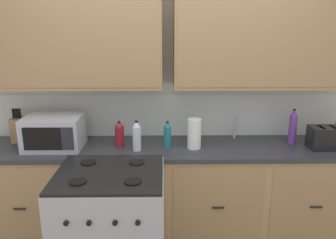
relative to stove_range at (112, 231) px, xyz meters
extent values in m
cube|color=silver|center=(0.42, 0.96, 0.83)|extent=(4.46, 0.05, 2.60)
cube|color=silver|center=(0.42, 0.93, 0.63)|extent=(3.26, 0.01, 0.40)
cube|color=tan|center=(-0.42, 0.76, 1.40)|extent=(1.58, 0.34, 0.95)
cube|color=#A58052|center=(-0.42, 0.59, 1.40)|extent=(1.55, 0.01, 0.89)
cube|color=tan|center=(1.26, 0.76, 1.40)|extent=(1.58, 0.34, 0.95)
cube|color=#A58052|center=(1.26, 0.59, 1.40)|extent=(1.55, 0.01, 0.89)
cube|color=black|center=(0.42, 0.66, -0.42)|extent=(3.19, 0.48, 0.10)
cube|color=tan|center=(0.42, 0.63, 0.01)|extent=(3.26, 0.60, 0.76)
cube|color=#A88354|center=(-0.80, 0.33, 0.01)|extent=(0.75, 0.01, 0.70)
cube|color=black|center=(-0.80, 0.31, 0.00)|extent=(0.10, 0.01, 0.01)
cube|color=#A88354|center=(0.01, 0.33, 0.01)|extent=(0.75, 0.01, 0.70)
cube|color=black|center=(0.01, 0.31, 0.00)|extent=(0.10, 0.01, 0.01)
cube|color=#A88354|center=(0.83, 0.33, 0.01)|extent=(0.75, 0.01, 0.70)
cube|color=black|center=(0.83, 0.31, 0.00)|extent=(0.10, 0.01, 0.01)
cube|color=#A88354|center=(1.64, 0.33, 0.01)|extent=(0.75, 0.01, 0.70)
cube|color=black|center=(1.64, 0.31, 0.00)|extent=(0.10, 0.01, 0.01)
cube|color=#333338|center=(0.42, 0.63, 0.41)|extent=(3.29, 0.63, 0.04)
cube|color=#A8AAAF|center=(1.04, 0.66, 0.41)|extent=(0.56, 0.38, 0.02)
cube|color=#B7B7BC|center=(0.00, 0.00, -0.01)|extent=(0.76, 0.66, 0.92)
cube|color=black|center=(0.00, 0.00, 0.46)|extent=(0.74, 0.65, 0.02)
cylinder|color=black|center=(-0.18, -0.16, 0.47)|extent=(0.12, 0.12, 0.01)
cylinder|color=black|center=(0.18, -0.16, 0.47)|extent=(0.12, 0.12, 0.01)
cylinder|color=black|center=(-0.18, 0.16, 0.47)|extent=(0.12, 0.12, 0.01)
cylinder|color=black|center=(0.18, 0.16, 0.47)|extent=(0.12, 0.12, 0.01)
cylinder|color=black|center=(-0.22, -0.34, 0.28)|extent=(0.03, 0.02, 0.03)
cylinder|color=black|center=(-0.08, -0.34, 0.28)|extent=(0.03, 0.02, 0.03)
cylinder|color=black|center=(0.08, -0.34, 0.28)|extent=(0.03, 0.02, 0.03)
cylinder|color=black|center=(0.22, -0.34, 0.28)|extent=(0.03, 0.02, 0.03)
cube|color=#B7B7BC|center=(-0.56, 0.61, 0.57)|extent=(0.48, 0.36, 0.28)
cube|color=black|center=(-0.60, 0.42, 0.57)|extent=(0.31, 0.01, 0.19)
cube|color=#28282D|center=(-0.40, 0.42, 0.57)|extent=(0.10, 0.01, 0.19)
cube|color=black|center=(1.77, 0.56, 0.52)|extent=(0.28, 0.18, 0.19)
cube|color=black|center=(1.72, 0.56, 0.62)|extent=(0.02, 0.13, 0.01)
cube|color=black|center=(1.82, 0.56, 0.62)|extent=(0.02, 0.13, 0.01)
cube|color=#9C794E|center=(-0.93, 0.77, 0.54)|extent=(0.11, 0.14, 0.22)
cylinder|color=black|center=(-0.96, 0.76, 0.69)|extent=(0.02, 0.02, 0.09)
cylinder|color=black|center=(-0.94, 0.76, 0.69)|extent=(0.02, 0.02, 0.09)
cylinder|color=black|center=(-0.92, 0.76, 0.69)|extent=(0.02, 0.02, 0.09)
cylinder|color=black|center=(-0.90, 0.76, 0.69)|extent=(0.02, 0.02, 0.09)
cylinder|color=#B2B5BA|center=(1.04, 0.84, 0.53)|extent=(0.02, 0.02, 0.20)
cylinder|color=white|center=(0.64, 0.58, 0.56)|extent=(0.12, 0.12, 0.26)
cylinder|color=silver|center=(0.15, 0.53, 0.53)|extent=(0.07, 0.07, 0.21)
cone|color=silver|center=(0.15, 0.53, 0.67)|extent=(0.06, 0.06, 0.05)
cylinder|color=black|center=(0.15, 0.53, 0.68)|extent=(0.02, 0.02, 0.02)
cylinder|color=#663384|center=(1.52, 0.67, 0.56)|extent=(0.07, 0.07, 0.26)
cone|color=#663384|center=(1.52, 0.67, 0.72)|extent=(0.06, 0.06, 0.06)
cylinder|color=black|center=(1.52, 0.67, 0.75)|extent=(0.02, 0.02, 0.02)
cylinder|color=#1E707A|center=(0.41, 0.61, 0.52)|extent=(0.06, 0.06, 0.18)
cone|color=#1E707A|center=(0.41, 0.61, 0.64)|extent=(0.06, 0.06, 0.05)
cylinder|color=black|center=(0.41, 0.61, 0.65)|extent=(0.02, 0.02, 0.02)
cylinder|color=maroon|center=(0.00, 0.63, 0.52)|extent=(0.08, 0.08, 0.18)
cone|color=maroon|center=(0.00, 0.63, 0.63)|extent=(0.07, 0.07, 0.05)
cylinder|color=black|center=(0.00, 0.63, 0.65)|extent=(0.03, 0.03, 0.02)
camera|label=1|loc=(0.38, -2.20, 1.47)|focal=36.57mm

